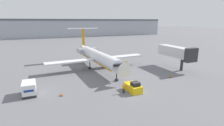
% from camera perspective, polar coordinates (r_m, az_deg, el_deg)
% --- Properties ---
extents(ground_plane, '(600.00, 600.00, 0.00)m').
position_cam_1_polar(ground_plane, '(31.28, 7.47, -9.93)').
color(ground_plane, slate).
extents(terminal_building, '(180.00, 16.80, 13.86)m').
position_cam_1_polar(terminal_building, '(145.43, -17.56, 10.83)').
color(terminal_building, '#9EA3AD').
rests_on(terminal_building, ground).
extents(airplane_main, '(26.72, 27.70, 10.19)m').
position_cam_1_polar(airplane_main, '(46.03, -4.75, 2.15)').
color(airplane_main, white).
rests_on(airplane_main, ground).
extents(pushback_tug, '(1.93, 3.83, 2.00)m').
position_cam_1_polar(pushback_tug, '(32.04, 6.86, -7.86)').
color(pushback_tug, yellow).
rests_on(pushback_tug, ground).
extents(luggage_cart, '(2.14, 3.72, 2.28)m').
position_cam_1_polar(luggage_cart, '(33.42, -25.43, -7.52)').
color(luggage_cart, '#232326').
rests_on(luggage_cart, ground).
extents(worker_near_tug, '(0.40, 0.25, 1.78)m').
position_cam_1_polar(worker_near_tug, '(30.99, 3.84, -8.20)').
color(worker_near_tug, '#232838').
rests_on(worker_near_tug, ground).
extents(worker_by_wing, '(0.40, 0.25, 1.81)m').
position_cam_1_polar(worker_by_wing, '(48.92, 4.76, -0.01)').
color(worker_by_wing, '#232838').
rests_on(worker_by_wing, ground).
extents(traffic_cone_left, '(0.52, 0.52, 0.62)m').
position_cam_1_polar(traffic_cone_left, '(31.32, -16.28, -9.78)').
color(traffic_cone_left, black).
rests_on(traffic_cone_left, ground).
extents(traffic_cone_right, '(0.58, 0.58, 0.65)m').
position_cam_1_polar(traffic_cone_right, '(41.51, 18.57, -4.11)').
color(traffic_cone_right, black).
rests_on(traffic_cone_right, ground).
extents(jet_bridge, '(3.20, 11.36, 6.19)m').
position_cam_1_polar(jet_bridge, '(48.81, 20.37, 3.34)').
color(jet_bridge, '#2D2D33').
rests_on(jet_bridge, ground).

